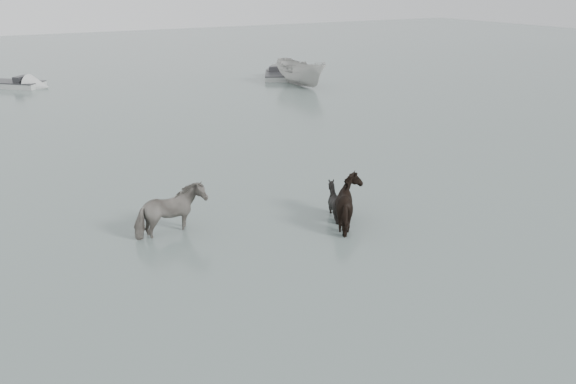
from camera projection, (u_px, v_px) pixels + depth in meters
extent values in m
plane|color=#51615A|center=(347.00, 245.00, 15.05)|extent=(140.00, 140.00, 0.00)
imported|color=black|center=(170.00, 206.00, 15.43)|extent=(2.09, 1.17, 1.68)
imported|color=black|center=(353.00, 198.00, 16.07)|extent=(1.57, 1.77, 1.61)
imported|color=black|center=(335.00, 195.00, 16.75)|extent=(1.51, 1.45, 1.28)
imported|color=#B4B4AF|center=(301.00, 71.00, 37.26)|extent=(2.17, 5.03, 1.90)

